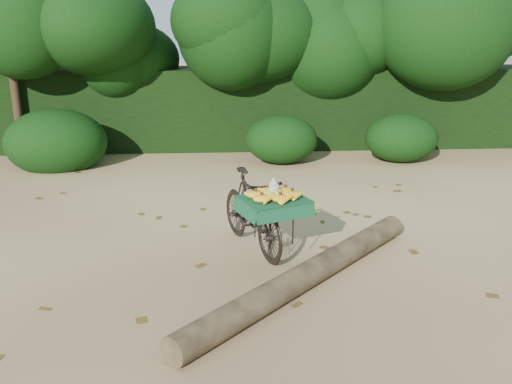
{
  "coord_description": "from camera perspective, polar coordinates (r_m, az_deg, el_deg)",
  "views": [
    {
      "loc": [
        0.26,
        -6.51,
        2.64
      ],
      "look_at": [
        0.65,
        -0.68,
        0.89
      ],
      "focal_mm": 38.0,
      "sensor_mm": 36.0,
      "label": 1
    }
  ],
  "objects": [
    {
      "name": "tree_row",
      "position": [
        12.06,
        -8.37,
        13.47
      ],
      "size": [
        14.5,
        2.0,
        4.0
      ],
      "primitive_type": null,
      "color": "black",
      "rests_on": "ground"
    },
    {
      "name": "bush_clumps",
      "position": [
        11.03,
        -2.5,
        5.22
      ],
      "size": [
        8.8,
        1.7,
        0.9
      ],
      "primitive_type": null,
      "color": "black",
      "rests_on": "ground"
    },
    {
      "name": "vendor_bicycle",
      "position": [
        6.66,
        -0.36,
        -1.98
      ],
      "size": [
        1.17,
        1.82,
        1.0
      ],
      "rotation": [
        0.0,
        0.0,
        0.37
      ],
      "color": "black",
      "rests_on": "ground"
    },
    {
      "name": "fallen_log",
      "position": [
        5.88,
        5.59,
        -8.57
      ],
      "size": [
        2.9,
        2.98,
        0.28
      ],
      "primitive_type": "cylinder",
      "rotation": [
        1.57,
        0.0,
        -0.77
      ],
      "color": "brown",
      "rests_on": "ground"
    },
    {
      "name": "hedge_backdrop",
      "position": [
        12.93,
        -5.0,
        8.89
      ],
      "size": [
        26.0,
        1.8,
        1.8
      ],
      "primitive_type": "cube",
      "color": "black",
      "rests_on": "ground"
    },
    {
      "name": "ground",
      "position": [
        7.03,
        -5.67,
        -5.47
      ],
      "size": [
        80.0,
        80.0,
        0.0
      ],
      "primitive_type": "plane",
      "color": "tan",
      "rests_on": "ground"
    },
    {
      "name": "leaf_litter",
      "position": [
        7.64,
        -5.53,
        -3.6
      ],
      "size": [
        7.0,
        7.3,
        0.01
      ],
      "primitive_type": null,
      "color": "#554016",
      "rests_on": "ground"
    }
  ]
}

